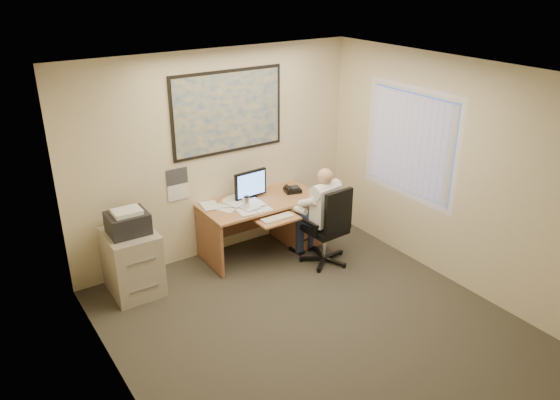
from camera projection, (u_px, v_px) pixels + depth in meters
room_shell at (324, 218)px, 5.30m from camera, size 4.00×4.50×2.70m
desk at (281, 215)px, 7.50m from camera, size 1.60×0.97×1.13m
world_map at (228, 112)px, 6.88m from camera, size 1.56×0.03×1.06m
wall_calendar at (178, 184)px, 6.83m from camera, size 0.28×0.01×0.42m
window_blinds at (410, 143)px, 6.83m from camera, size 0.06×1.40×1.30m
filing_cabinet at (132, 257)px, 6.40m from camera, size 0.57×0.68×1.08m
office_chair at (327, 241)px, 7.06m from camera, size 0.68×0.68×1.08m
person at (324, 216)px, 6.99m from camera, size 0.63×0.82×1.30m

